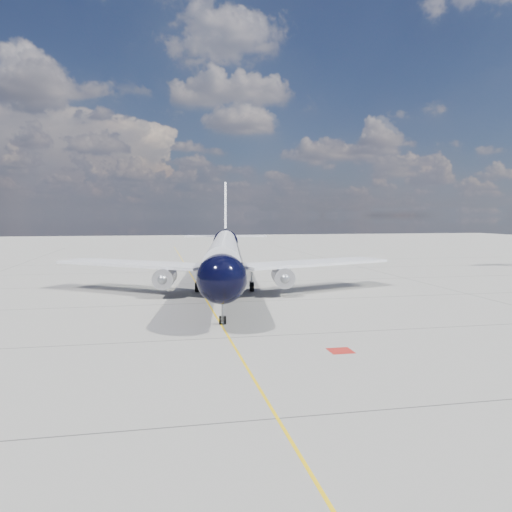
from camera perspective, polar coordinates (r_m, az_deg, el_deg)
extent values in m
plane|color=gray|center=(71.67, -7.15, -2.61)|extent=(320.00, 320.00, 0.00)
cube|color=#E9B70C|center=(66.72, -6.83, -3.15)|extent=(0.16, 160.00, 0.01)
cube|color=maroon|center=(34.35, 9.64, -10.63)|extent=(1.60, 1.60, 0.01)
cylinder|color=black|center=(57.80, -3.64, -0.08)|extent=(9.38, 38.67, 3.85)
sphere|color=black|center=(37.64, -3.94, -2.63)|extent=(4.37, 4.37, 3.85)
cone|color=black|center=(81.53, -3.48, 1.72)|extent=(4.84, 7.58, 3.85)
cylinder|color=white|center=(57.73, -3.64, 0.87)|extent=(8.83, 40.55, 3.00)
cube|color=black|center=(37.37, -3.95, -1.82)|extent=(2.58, 1.56, 0.56)
cube|color=white|center=(60.45, -13.76, -0.87)|extent=(18.68, 15.61, 0.32)
cube|color=white|center=(60.24, 6.56, -0.78)|extent=(20.03, 11.33, 0.32)
cube|color=black|center=(57.94, -3.63, -1.48)|extent=(5.68, 10.65, 1.01)
cylinder|color=#B1B1B9|center=(56.45, -10.36, -2.38)|extent=(2.92, 4.94, 2.27)
cylinder|color=#B1B1B9|center=(56.32, 3.07, -2.33)|extent=(2.92, 4.94, 2.27)
sphere|color=gray|center=(54.36, -10.64, -2.66)|extent=(1.26, 1.26, 1.12)
sphere|color=gray|center=(54.22, 3.32, -2.60)|extent=(1.26, 1.26, 1.12)
cube|color=white|center=(56.57, -10.34, -1.59)|extent=(0.69, 3.24, 1.12)
cube|color=white|center=(56.43, 3.06, -1.54)|extent=(0.69, 3.24, 1.12)
cube|color=white|center=(80.93, -3.50, 5.36)|extent=(1.25, 6.41, 8.64)
cube|color=white|center=(81.50, -3.48, 2.29)|extent=(13.51, 5.11, 0.22)
cylinder|color=gray|center=(41.61, -3.84, -6.09)|extent=(0.21, 0.21, 2.13)
cylinder|color=black|center=(41.79, -4.12, -7.32)|extent=(0.28, 0.73, 0.71)
cylinder|color=black|center=(41.79, -3.56, -7.32)|extent=(0.28, 0.73, 0.71)
cylinder|color=gray|center=(59.74, -6.73, -2.74)|extent=(0.30, 0.30, 1.93)
cylinder|color=gray|center=(59.68, -0.49, -2.71)|extent=(0.30, 0.30, 1.93)
cylinder|color=black|center=(59.30, -6.75, -3.58)|extent=(0.61, 1.17, 1.12)
cylinder|color=black|center=(60.40, -6.69, -3.43)|extent=(0.61, 1.17, 1.12)
cylinder|color=black|center=(59.23, -0.47, -3.56)|extent=(0.61, 1.17, 1.12)
cylinder|color=black|center=(60.34, -0.52, -3.41)|extent=(0.61, 1.17, 1.12)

